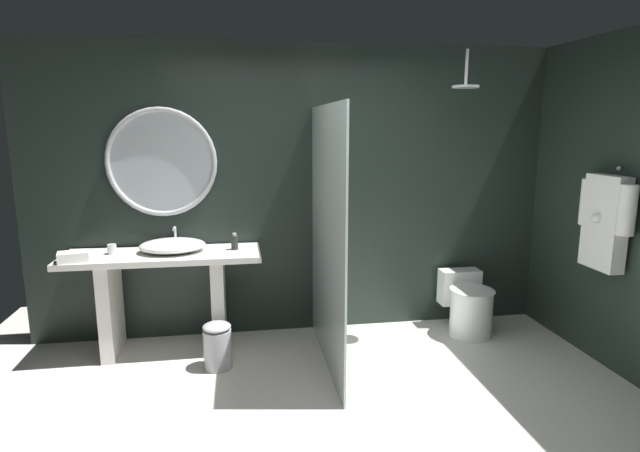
{
  "coord_description": "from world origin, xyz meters",
  "views": [
    {
      "loc": [
        -0.55,
        -2.68,
        1.88
      ],
      "look_at": [
        0.01,
        0.83,
        1.19
      ],
      "focal_mm": 28.53,
      "sensor_mm": 36.0,
      "label": 1
    }
  ],
  "objects": [
    {
      "name": "toilet",
      "position": [
        1.5,
        1.51,
        0.26
      ],
      "size": [
        0.39,
        0.58,
        0.54
      ],
      "color": "white",
      "rests_on": "ground_plane"
    },
    {
      "name": "soap_dispenser",
      "position": [
        -0.6,
        1.59,
        0.92
      ],
      "size": [
        0.06,
        0.06,
        0.14
      ],
      "color": "#282D28",
      "rests_on": "vanity_counter"
    },
    {
      "name": "side_wall_right",
      "position": [
        2.35,
        0.76,
        1.3
      ],
      "size": [
        0.1,
        2.47,
        2.6
      ],
      "primitive_type": "cube",
      "color": "#1E2823",
      "rests_on": "ground_plane"
    },
    {
      "name": "ground_plane",
      "position": [
        0.0,
        0.0,
        0.0
      ],
      "size": [
        5.76,
        5.76,
        0.0
      ],
      "primitive_type": "plane",
      "color": "silver"
    },
    {
      "name": "back_wall_panel",
      "position": [
        0.0,
        1.9,
        1.3
      ],
      "size": [
        4.8,
        0.1,
        2.6
      ],
      "primitive_type": "cube",
      "color": "#1E2823",
      "rests_on": "ground_plane"
    },
    {
      "name": "round_wall_mirror",
      "position": [
        -1.19,
        1.81,
        1.58
      ],
      "size": [
        0.93,
        0.04,
        0.93
      ],
      "color": "#B7B7BC"
    },
    {
      "name": "rain_shower_head",
      "position": [
        1.3,
        1.37,
        2.23
      ],
      "size": [
        0.22,
        0.22,
        0.31
      ],
      "color": "#B7B7BC"
    },
    {
      "name": "waste_bin",
      "position": [
        -0.76,
        1.15,
        0.19
      ],
      "size": [
        0.22,
        0.22,
        0.38
      ],
      "color": "#B7B7BC",
      "rests_on": "ground_plane"
    },
    {
      "name": "folded_hand_towel",
      "position": [
        -1.84,
        1.39,
        0.89
      ],
      "size": [
        0.25,
        0.2,
        0.08
      ],
      "primitive_type": "cube",
      "rotation": [
        0.0,
        0.0,
        0.25
      ],
      "color": "white",
      "rests_on": "vanity_counter"
    },
    {
      "name": "vessel_sink",
      "position": [
        -1.12,
        1.59,
        0.91
      ],
      "size": [
        0.54,
        0.44,
        0.18
      ],
      "color": "white",
      "rests_on": "vanity_counter"
    },
    {
      "name": "vanity_counter",
      "position": [
        -1.19,
        1.56,
        0.55
      ],
      "size": [
        1.61,
        0.54,
        0.85
      ],
      "color": "silver",
      "rests_on": "ground_plane"
    },
    {
      "name": "hanging_bathrobe",
      "position": [
        2.21,
        0.75,
        1.19
      ],
      "size": [
        0.2,
        0.54,
        0.79
      ],
      "color": "#B7B7BC"
    },
    {
      "name": "shower_glass_panel",
      "position": [
        0.11,
        1.12,
        1.02
      ],
      "size": [
        0.02,
        1.46,
        2.05
      ],
      "primitive_type": "cube",
      "color": "silver",
      "rests_on": "ground_plane"
    },
    {
      "name": "tumbler_cup",
      "position": [
        -1.6,
        1.59,
        0.9
      ],
      "size": [
        0.07,
        0.07,
        0.08
      ],
      "primitive_type": "cylinder",
      "color": "silver",
      "rests_on": "vanity_counter"
    }
  ]
}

